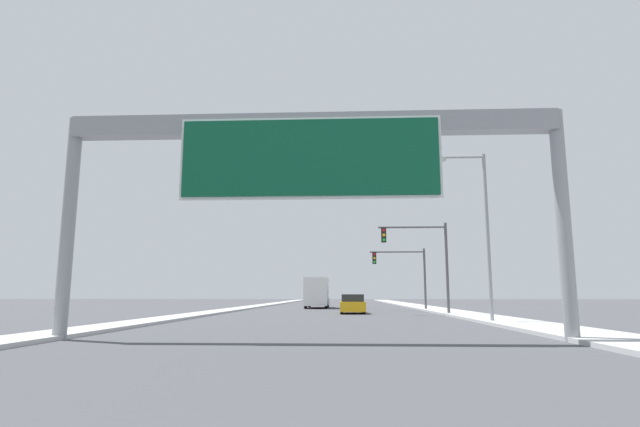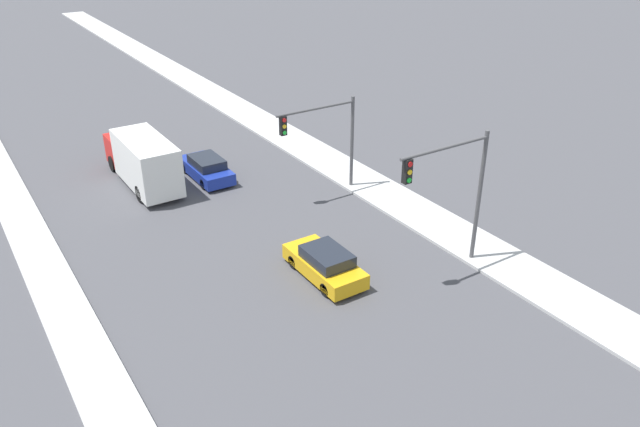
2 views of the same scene
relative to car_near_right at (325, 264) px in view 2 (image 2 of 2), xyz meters
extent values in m
cube|color=#B4B4B4|center=(7.75, 19.39, -0.61)|extent=(3.00, 120.00, 0.15)
cube|color=#B4B4B4|center=(-10.75, 19.39, -0.61)|extent=(2.00, 120.00, 0.15)
cube|color=gold|center=(0.00, 0.06, -0.15)|extent=(1.88, 4.46, 0.72)
cube|color=#1E232D|center=(0.00, -0.17, 0.49)|extent=(1.65, 2.32, 0.55)
cylinder|color=black|center=(-0.83, 1.44, -0.37)|extent=(0.22, 0.64, 0.64)
cylinder|color=black|center=(0.83, 1.44, -0.37)|extent=(0.22, 0.64, 0.64)
cylinder|color=black|center=(-0.83, -1.33, -0.37)|extent=(0.22, 0.64, 0.64)
cylinder|color=black|center=(0.83, -1.33, -0.37)|extent=(0.22, 0.64, 0.64)
cube|color=navy|center=(0.00, 13.35, -0.15)|extent=(1.85, 4.64, 0.71)
cube|color=#1E232D|center=(0.00, 13.12, 0.48)|extent=(1.62, 2.41, 0.55)
cylinder|color=black|center=(-0.81, 14.79, -0.37)|extent=(0.22, 0.64, 0.64)
cylinder|color=black|center=(0.81, 14.79, -0.37)|extent=(0.22, 0.64, 0.64)
cylinder|color=black|center=(-0.81, 11.91, -0.37)|extent=(0.22, 0.64, 0.64)
cylinder|color=black|center=(0.81, 11.91, -0.37)|extent=(0.22, 0.64, 0.64)
cube|color=red|center=(-3.50, 17.74, 0.53)|extent=(2.16, 2.24, 1.82)
cube|color=silver|center=(-3.50, 13.74, 1.03)|extent=(2.35, 5.76, 2.82)
cylinder|color=black|center=(-4.53, 17.62, -0.19)|extent=(0.28, 1.00, 1.00)
cylinder|color=black|center=(-2.47, 17.62, -0.19)|extent=(0.28, 1.00, 1.00)
cylinder|color=black|center=(-4.53, 12.30, -0.19)|extent=(0.28, 1.00, 1.00)
cylinder|color=black|center=(-2.47, 12.30, -0.19)|extent=(0.28, 1.00, 1.00)
cylinder|color=#4C4C4F|center=(6.75, -2.61, 2.60)|extent=(0.20, 0.20, 6.58)
cylinder|color=#4C4C4F|center=(4.32, -2.61, 5.59)|extent=(4.86, 0.14, 0.14)
cube|color=black|center=(2.27, -2.61, 5.02)|extent=(0.35, 0.28, 1.05)
cylinder|color=red|center=(2.27, -2.77, 5.37)|extent=(0.22, 0.04, 0.22)
cylinder|color=yellow|center=(2.27, -2.77, 5.02)|extent=(0.22, 0.04, 0.22)
cylinder|color=green|center=(2.27, -2.77, 4.67)|extent=(0.22, 0.04, 0.22)
cylinder|color=#4C4C4F|center=(6.75, 7.39, 2.12)|extent=(0.20, 0.20, 5.61)
cylinder|color=#4C4C4F|center=(4.26, 7.39, 4.63)|extent=(4.97, 0.14, 0.14)
cube|color=black|center=(2.18, 7.39, 4.05)|extent=(0.35, 0.28, 1.05)
cylinder|color=red|center=(2.18, 7.23, 4.40)|extent=(0.22, 0.04, 0.22)
cylinder|color=yellow|center=(2.18, 7.23, 4.05)|extent=(0.22, 0.04, 0.22)
cylinder|color=green|center=(2.18, 7.23, 3.70)|extent=(0.22, 0.04, 0.22)
camera|label=1|loc=(-0.65, -38.88, 0.79)|focal=28.00mm
camera|label=2|loc=(-13.42, -20.25, 15.10)|focal=35.00mm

